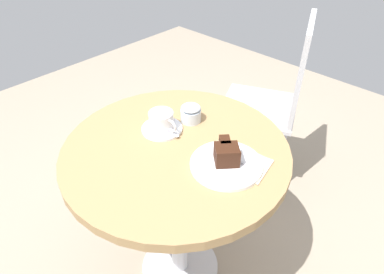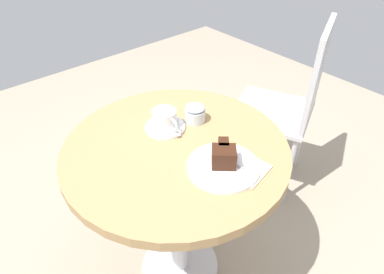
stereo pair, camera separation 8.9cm
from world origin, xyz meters
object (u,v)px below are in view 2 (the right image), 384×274
(cake_plate, at_px, (223,167))
(sugar_pot, at_px, (195,113))
(cake_slice, at_px, (224,155))
(saucer, at_px, (165,127))
(coffee_cup, at_px, (165,118))
(fork, at_px, (238,166))
(cafe_chair, at_px, (293,99))
(teaspoon, at_px, (178,129))
(napkin, at_px, (242,167))

(cake_plate, height_order, sugar_pot, sugar_pot)
(cake_slice, bearing_deg, saucer, -176.55)
(coffee_cup, relative_size, cake_plate, 0.52)
(cake_slice, bearing_deg, sugar_pot, 158.51)
(fork, relative_size, cafe_chair, 0.16)
(teaspoon, height_order, napkin, teaspoon)
(coffee_cup, relative_size, teaspoon, 1.30)
(teaspoon, bearing_deg, cake_plate, 36.54)
(cake_slice, xyz_separation_m, fork, (0.04, 0.02, -0.02))
(fork, bearing_deg, coffee_cup, -177.73)
(saucer, height_order, cake_plate, cake_plate)
(cafe_chair, bearing_deg, saucer, -26.57)
(cake_plate, bearing_deg, napkin, 51.33)
(coffee_cup, bearing_deg, napkin, 9.44)
(teaspoon, height_order, fork, fork)
(cake_slice, relative_size, napkin, 0.67)
(saucer, xyz_separation_m, fork, (0.32, 0.04, 0.01))
(saucer, height_order, cake_slice, cake_slice)
(cake_slice, height_order, fork, cake_slice)
(saucer, relative_size, napkin, 0.88)
(napkin, relative_size, sugar_pot, 2.20)
(teaspoon, bearing_deg, cake_slice, 38.89)
(cake_slice, xyz_separation_m, cafe_chair, (-0.24, 0.74, -0.21))
(cake_slice, distance_m, cafe_chair, 0.80)
(cake_plate, xyz_separation_m, napkin, (0.04, 0.05, -0.00))
(saucer, distance_m, sugar_pot, 0.12)
(coffee_cup, xyz_separation_m, cake_slice, (0.27, 0.02, -0.00))
(coffee_cup, xyz_separation_m, cafe_chair, (0.03, 0.76, -0.21))
(saucer, height_order, cafe_chair, cafe_chair)
(cake_slice, bearing_deg, cake_plate, -44.78)
(cake_plate, relative_size, napkin, 1.37)
(teaspoon, height_order, cafe_chair, cafe_chair)
(saucer, xyz_separation_m, cafe_chair, (0.03, 0.76, -0.17))
(cake_plate, distance_m, napkin, 0.06)
(napkin, xyz_separation_m, sugar_pot, (-0.28, 0.06, 0.03))
(cake_plate, bearing_deg, saucer, -178.66)
(teaspoon, relative_size, cake_plate, 0.40)
(saucer, bearing_deg, napkin, 9.38)
(teaspoon, xyz_separation_m, napkin, (0.27, 0.03, -0.01))
(cake_slice, relative_size, fork, 0.73)
(fork, relative_size, sugar_pot, 2.01)
(saucer, bearing_deg, cake_plate, 1.34)
(coffee_cup, distance_m, napkin, 0.33)
(napkin, height_order, cafe_chair, cafe_chair)
(saucer, relative_size, coffee_cup, 1.24)
(fork, relative_size, napkin, 0.91)
(coffee_cup, relative_size, sugar_pot, 1.56)
(coffee_cup, xyz_separation_m, cake_plate, (0.28, 0.01, -0.04))
(coffee_cup, distance_m, teaspoon, 0.06)
(teaspoon, distance_m, napkin, 0.27)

